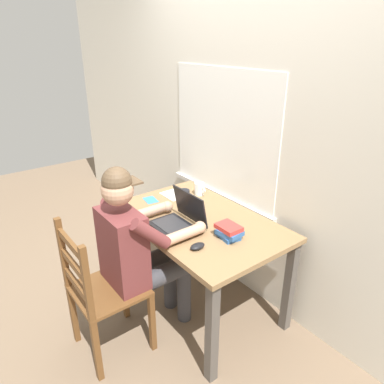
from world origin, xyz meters
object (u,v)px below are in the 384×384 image
at_px(computer_mouse, 197,246).
at_px(laptop, 180,219).
at_px(wooden_chair, 101,292).
at_px(coffee_mug_white, 200,189).
at_px(book_stack_main, 229,231).
at_px(desk, 198,232).
at_px(landscape_photo_print, 151,200).
at_px(coffee_mug_dark, 184,196).
at_px(seated_person, 138,246).

bearing_deg(computer_mouse, laptop, 164.32).
bearing_deg(computer_mouse, wooden_chair, -121.77).
distance_m(coffee_mug_white, book_stack_main, 0.69).
height_order(laptop, computer_mouse, laptop).
relative_size(desk, laptop, 3.76).
relative_size(coffee_mug_white, book_stack_main, 0.62).
xyz_separation_m(laptop, landscape_photo_print, (-0.48, 0.05, -0.05)).
xyz_separation_m(desk, computer_mouse, (0.29, -0.24, 0.12)).
distance_m(desk, laptop, 0.22).
distance_m(coffee_mug_dark, landscape_photo_print, 0.27).
height_order(seated_person, coffee_mug_dark, seated_person).
relative_size(seated_person, wooden_chair, 1.32).
bearing_deg(laptop, seated_person, -95.07).
bearing_deg(desk, coffee_mug_white, 140.47).
height_order(computer_mouse, landscape_photo_print, computer_mouse).
relative_size(computer_mouse, coffee_mug_white, 0.87).
bearing_deg(laptop, wooden_chair, -92.68).
xyz_separation_m(coffee_mug_white, landscape_photo_print, (-0.15, -0.37, -0.05)).
bearing_deg(computer_mouse, coffee_mug_white, 140.69).
relative_size(coffee_mug_white, landscape_photo_print, 0.88).
xyz_separation_m(seated_person, wooden_chair, (0.00, -0.28, -0.23)).
distance_m(book_stack_main, landscape_photo_print, 0.80).
distance_m(seated_person, book_stack_main, 0.59).
relative_size(seated_person, laptop, 3.80).
bearing_deg(laptop, landscape_photo_print, 173.49).
relative_size(seated_person, book_stack_main, 6.82).
bearing_deg(wooden_chair, coffee_mug_white, 106.45).
height_order(seated_person, coffee_mug_white, seated_person).
bearing_deg(seated_person, wooden_chair, -90.00).
xyz_separation_m(wooden_chair, laptop, (0.03, 0.60, 0.33)).
bearing_deg(landscape_photo_print, coffee_mug_white, 77.17).
distance_m(laptop, book_stack_main, 0.35).
distance_m(desk, wooden_chair, 0.77).
bearing_deg(laptop, coffee_mug_white, 127.72).
xyz_separation_m(computer_mouse, coffee_mug_dark, (-0.59, 0.33, 0.03)).
xyz_separation_m(book_stack_main, landscape_photo_print, (-0.79, -0.10, -0.04)).
bearing_deg(laptop, computer_mouse, -15.68).
bearing_deg(computer_mouse, desk, 140.94).
distance_m(desk, coffee_mug_white, 0.45).
bearing_deg(coffee_mug_white, wooden_chair, -73.55).
height_order(desk, wooden_chair, wooden_chair).
relative_size(laptop, computer_mouse, 3.30).
height_order(computer_mouse, book_stack_main, book_stack_main).
distance_m(desk, coffee_mug_dark, 0.34).
xyz_separation_m(laptop, computer_mouse, (0.29, -0.08, -0.04)).
distance_m(seated_person, coffee_mug_white, 0.81).
relative_size(computer_mouse, book_stack_main, 0.54).
xyz_separation_m(desk, seated_person, (-0.03, -0.47, 0.05)).
height_order(wooden_chair, laptop, laptop).
bearing_deg(book_stack_main, coffee_mug_dark, 171.19).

